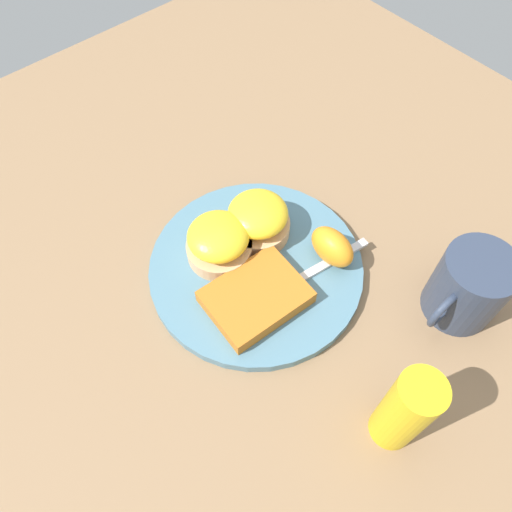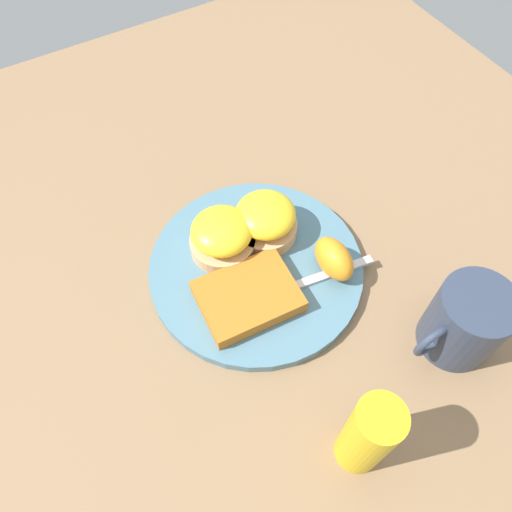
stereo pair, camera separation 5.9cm
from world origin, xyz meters
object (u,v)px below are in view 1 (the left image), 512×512
Objects in this scene: sandwich_benedict_left at (258,219)px; orange_wedge at (332,247)px; sandwich_benedict_right at (219,242)px; cup at (468,287)px; hashbrown_patty at (256,297)px; fork at (290,285)px; condiment_bottle at (405,411)px.

sandwich_benedict_left reaches higher than orange_wedge.
sandwich_benedict_right is (0.06, -0.01, 0.00)m from sandwich_benedict_left.
sandwich_benedict_left is 1.00× the size of sandwich_benedict_right.
sandwich_benedict_left is 0.72× the size of cup.
hashbrown_patty reaches higher than fork.
cup is (-0.18, 0.15, 0.02)m from hashbrown_patty.
orange_wedge is (-0.10, 0.09, -0.00)m from sandwich_benedict_right.
sandwich_benedict_left is 0.40× the size of fork.
sandwich_benedict_left and sandwich_benedict_right have the same top height.
orange_wedge is 0.16m from cup.
condiment_bottle reaches higher than sandwich_benedict_right.
hashbrown_patty is 1.83× the size of orange_wedge.
hashbrown_patty is at bearing -13.90° from fork.
fork is at bearing -99.52° from condiment_bottle.
fork is at bearing -2.21° from orange_wedge.
sandwich_benedict_left is at bearing -101.26° from condiment_bottle.
hashbrown_patty is 0.86× the size of condiment_bottle.
condiment_bottle is (0.16, 0.04, 0.02)m from cup.
sandwich_benedict_right is 0.63× the size of condiment_bottle.
cup is at bearing 139.10° from hashbrown_patty.
sandwich_benedict_right is at bearing -54.07° from cup.
orange_wedge is 0.54× the size of cup.
orange_wedge is at bearing 116.15° from sandwich_benedict_left.
condiment_bottle is at bearing 62.36° from orange_wedge.
condiment_bottle is at bearing 90.70° from sandwich_benedict_right.
fork is at bearing 111.18° from sandwich_benedict_right.
fork is 1.58× the size of condiment_bottle.
condiment_bottle reaches higher than fork.
cup is 0.17m from condiment_bottle.
hashbrown_patty is at bearing 47.69° from sandwich_benedict_left.
sandwich_benedict_right is 0.08m from hashbrown_patty.
sandwich_benedict_right is at bearing -5.31° from sandwich_benedict_left.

